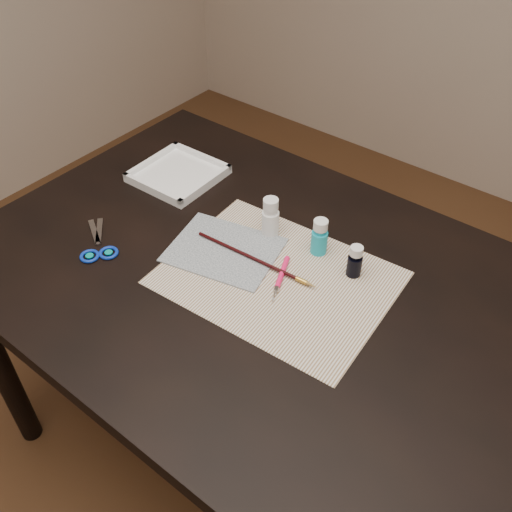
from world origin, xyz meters
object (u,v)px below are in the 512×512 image
Objects in this scene: canvas at (224,250)px; palette_tray at (178,173)px; paint_bottle_cyan at (320,237)px; paint_bottle_navy at (355,261)px; paint_bottle_white at (270,217)px; paper at (277,278)px; scissors at (95,240)px.

canvas is 1.18× the size of palette_tray.
paint_bottle_cyan is 0.10m from paint_bottle_navy.
palette_tray is (-0.29, 0.15, 0.01)m from canvas.
paint_bottle_white is at bearing -6.36° from palette_tray.
paint_bottle_white is at bearing 133.07° from paper.
scissors is 0.85× the size of palette_tray.
canvas is at bearing -111.61° from paint_bottle_white.
paint_bottle_white is at bearing 68.39° from canvas.
paint_bottle_navy is 0.60m from scissors.
paint_bottle_navy is at bearing -123.05° from scissors.
scissors is (-0.43, -0.29, -0.04)m from paint_bottle_cyan.
paper is at bearing 1.61° from canvas.
canvas is at bearing -27.66° from palette_tray.
paint_bottle_cyan is 0.44× the size of palette_tray.
paint_bottle_navy reaches higher than scissors.
scissors is at bearing -146.01° from paint_bottle_cyan.
paper is 0.46m from palette_tray.
paint_bottle_white reaches higher than paper.
paint_bottle_cyan is 0.52m from scissors.
paper is 4.82× the size of paint_bottle_white.
paint_bottle_cyan is 0.52× the size of scissors.
paint_bottle_white is 0.34m from palette_tray.
paint_bottle_navy reaches higher than palette_tray.
paint_bottle_cyan is at bearing 79.87° from paper.
paper is at bearing -18.62° from palette_tray.
canvas reaches higher than paper.
paint_bottle_white is 0.57× the size of scissors.
canvas is 3.06× the size of paint_bottle_navy.
paint_bottle_cyan is at bearing -2.76° from palette_tray.
paper is 5.29× the size of paint_bottle_cyan.
canvas is 0.13m from paint_bottle_white.
paint_bottle_navy is (0.12, 0.11, 0.04)m from paper.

